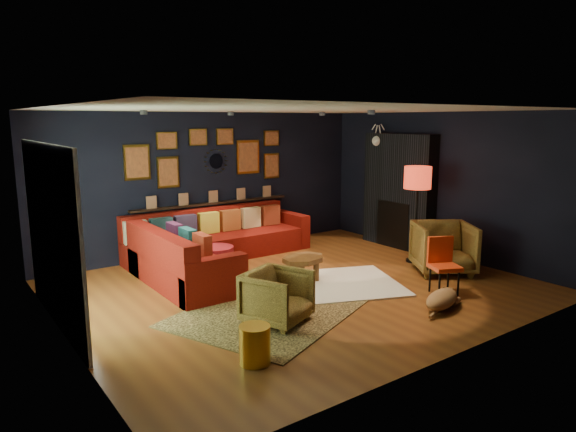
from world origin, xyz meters
TOP-DOWN VIEW (x-y plane):
  - floor at (0.00, 0.00)m, footprint 6.50×6.50m
  - room_walls at (0.00, 0.00)m, footprint 6.50×6.50m
  - sectional at (-0.61, 1.81)m, footprint 3.41×2.69m
  - ledge at (0.00, 2.68)m, footprint 3.20×0.12m
  - gallery_wall at (-0.01, 2.72)m, footprint 3.15×0.04m
  - sunburst_mirror at (0.10, 2.72)m, footprint 0.47×0.16m
  - fireplace at (3.09, 0.90)m, footprint 0.31×1.60m
  - deer_head at (3.14, 1.40)m, footprint 0.50×0.28m
  - sliding_door at (-3.22, 0.60)m, footprint 0.06×2.80m
  - ceiling_spots at (-0.00, 0.80)m, footprint 3.30×2.50m
  - shag_rug at (0.39, -0.19)m, footprint 2.57×2.25m
  - leopard_rug at (-0.77, -0.50)m, footprint 3.19×2.79m
  - coffee_table at (0.22, 0.18)m, footprint 0.83×0.68m
  - pouf at (-0.58, 1.50)m, footprint 0.58×0.58m
  - armchair_left at (-1.02, -0.92)m, footprint 0.91×0.89m
  - armchair_right at (2.36, -0.76)m, footprint 1.20×1.18m
  - gold_stool at (-1.82, -1.66)m, footprint 0.32×0.32m
  - orange_chair at (1.53, -1.39)m, footprint 0.51×0.51m
  - floor_lamp at (2.50, -0.05)m, footprint 0.46×0.46m
  - dog at (1.00, -1.80)m, footprint 1.12×0.78m

SIDE VIEW (x-z plane):
  - floor at x=0.00m, z-range 0.00..0.00m
  - leopard_rug at x=-0.77m, z-range 0.00..0.02m
  - shag_rug at x=0.39m, z-range 0.00..0.03m
  - dog at x=1.00m, z-range 0.02..0.34m
  - gold_stool at x=-1.82m, z-range 0.00..0.40m
  - pouf at x=-0.58m, z-range 0.03..0.41m
  - sectional at x=-0.61m, z-range -0.11..0.75m
  - coffee_table at x=0.22m, z-range 0.14..0.51m
  - armchair_left at x=-1.02m, z-range 0.00..0.72m
  - armchair_right at x=2.36m, z-range 0.00..0.91m
  - orange_chair at x=1.53m, z-range 0.07..0.88m
  - ledge at x=0.00m, z-range 0.90..0.94m
  - fireplace at x=3.09m, z-range -0.08..2.12m
  - sliding_door at x=-3.22m, z-range 0.00..2.20m
  - floor_lamp at x=2.50m, z-range 0.58..2.25m
  - room_walls at x=0.00m, z-range -1.66..4.84m
  - sunburst_mirror at x=0.10m, z-range 1.46..1.93m
  - gallery_wall at x=-0.01m, z-range 1.30..2.32m
  - deer_head at x=3.14m, z-range 1.83..2.28m
  - ceiling_spots at x=0.00m, z-range 2.53..2.59m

